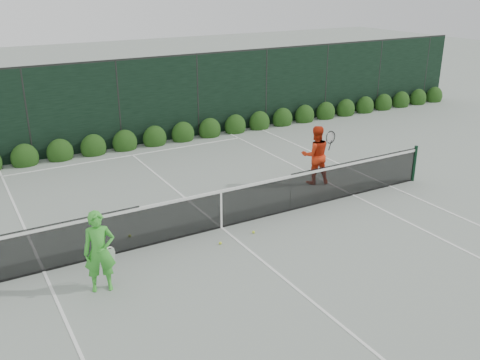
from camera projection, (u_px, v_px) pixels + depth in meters
ground at (221, 228)px, 12.84m from camera, size 80.00×80.00×0.00m
tennis_net at (220, 208)px, 12.64m from camera, size 12.90×0.10×1.07m
player_woman at (100, 252)px, 10.05m from camera, size 0.67×0.52×1.62m
player_man at (315, 155)px, 15.33m from camera, size 1.00×0.88×1.71m
court_lines at (221, 228)px, 12.84m from camera, size 11.03×23.83×0.01m
windscreen_fence at (287, 210)px, 10.10m from camera, size 32.00×21.07×3.06m
hedge_row at (125, 143)px, 18.55m from camera, size 31.66×0.65×0.94m
tennis_balls at (201, 237)px, 12.32m from camera, size 2.66×1.43×0.07m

